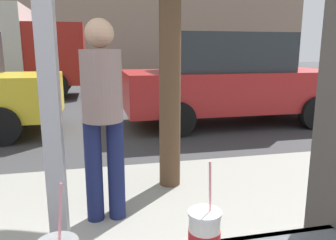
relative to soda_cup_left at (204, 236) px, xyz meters
name	(u,v)px	position (x,y,z in m)	size (l,w,h in m)	color
ground_plane	(91,109)	(-0.41, 8.06, -1.00)	(60.00, 60.00, 0.00)	#38383A
sidewalk_strip	(86,236)	(-0.41, 1.66, -0.93)	(16.00, 2.80, 0.14)	gray
building_facade_far	(90,30)	(-0.41, 20.31, 1.70)	(28.00, 1.20, 5.41)	gray
soda_cup_left	(204,236)	(0.00, 0.00, 0.00)	(0.10, 0.10, 0.32)	white
parked_car_red	(229,79)	(2.49, 5.70, -0.07)	(4.50, 2.06, 1.86)	red
pedestrian	(103,109)	(-0.24, 1.79, 0.07)	(0.32, 0.32, 1.63)	#1A214F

